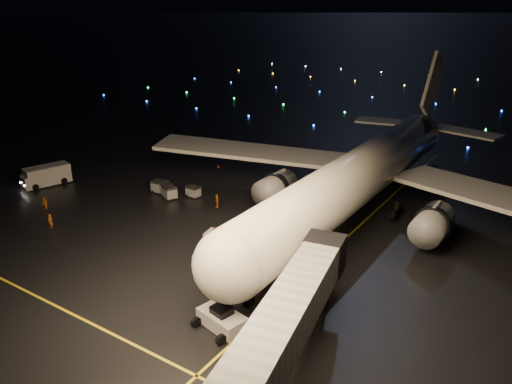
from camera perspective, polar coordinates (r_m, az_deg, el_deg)
lane_centre at (r=56.17m, az=9.73°, el=-5.71°), size 0.25×80.00×0.02m
lane_cross at (r=48.95m, az=-22.65°, el=-11.53°), size 60.00×0.25×0.02m
airliner at (r=63.27m, az=13.18°, el=5.67°), size 62.67×59.59×17.61m
pushback_tug at (r=41.87m, az=-3.90°, el=-14.09°), size 4.50×3.01×1.96m
belt_loader at (r=54.49m, az=-3.35°, el=-4.24°), size 7.51×3.18×3.53m
service_truck at (r=77.93m, az=-22.73°, el=1.78°), size 4.46×8.12×2.85m
crew_a at (r=63.34m, az=-22.45°, el=-3.08°), size 0.70×0.57×1.66m
crew_b at (r=68.80m, az=-22.99°, el=-1.25°), size 0.83×0.64×1.70m
crew_c at (r=64.37m, az=-4.48°, el=-1.00°), size 0.82×1.14×1.79m
safety_cone_0 at (r=65.22m, az=0.56°, el=-1.27°), size 0.51×0.51×0.44m
safety_cone_1 at (r=63.68m, az=8.13°, el=-2.06°), size 0.51×0.51×0.46m
safety_cone_2 at (r=64.98m, az=1.14°, el=-1.31°), size 0.59×0.59×0.55m
safety_cone_3 at (r=79.96m, az=-4.33°, el=3.01°), size 0.61×0.61×0.54m
taxiway_lights at (r=143.13m, az=20.43°, el=9.84°), size 164.00×92.00×0.36m
baggage_cart_0 at (r=68.14m, az=-7.18°, el=0.06°), size 1.89×1.39×1.53m
baggage_cart_1 at (r=70.30m, az=-10.92°, el=0.61°), size 2.22×1.65×1.78m
baggage_cart_2 at (r=68.09m, az=-9.89°, el=0.01°), size 2.55×2.23×1.80m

